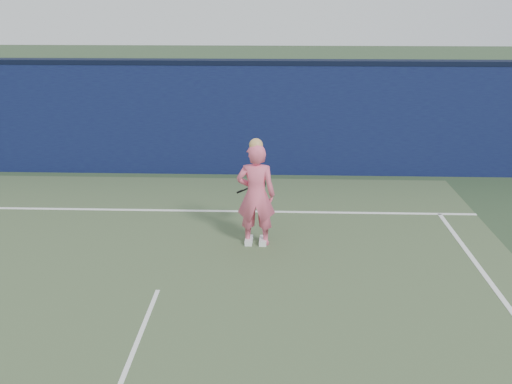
{
  "coord_description": "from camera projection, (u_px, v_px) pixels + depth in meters",
  "views": [
    {
      "loc": [
        1.63,
        -5.68,
        3.96
      ],
      "look_at": [
        1.34,
        2.6,
        0.93
      ],
      "focal_mm": 38.0,
      "sensor_mm": 36.0,
      "label": 1
    }
  ],
  "objects": [
    {
      "name": "player",
      "position": [
        256.0,
        195.0,
        8.84
      ],
      "size": [
        0.65,
        0.44,
        1.82
      ],
      "rotation": [
        0.0,
        0.0,
        3.1
      ],
      "color": "#F55F80",
      "rests_on": "ground"
    },
    {
      "name": "backstop_wall",
      "position": [
        204.0,
        120.0,
        12.41
      ],
      "size": [
        24.0,
        0.4,
        2.5
      ],
      "primitive_type": "cube",
      "color": "#0D103B",
      "rests_on": "ground"
    },
    {
      "name": "ground",
      "position": [
        141.0,
        332.0,
        6.74
      ],
      "size": [
        80.0,
        80.0,
        0.0
      ],
      "primitive_type": "plane",
      "color": "#293F27",
      "rests_on": "ground"
    },
    {
      "name": "racket",
      "position": [
        257.0,
        185.0,
        9.31
      ],
      "size": [
        0.51,
        0.24,
        0.29
      ],
      "rotation": [
        0.0,
        0.0,
        0.29
      ],
      "color": "black",
      "rests_on": "ground"
    },
    {
      "name": "court_lines",
      "position": [
        135.0,
        347.0,
        6.43
      ],
      "size": [
        11.0,
        12.04,
        0.01
      ],
      "color": "white",
      "rests_on": "court_surface"
    },
    {
      "name": "wall_cap",
      "position": [
        202.0,
        62.0,
        11.97
      ],
      "size": [
        24.0,
        0.42,
        0.1
      ],
      "primitive_type": "cube",
      "color": "black",
      "rests_on": "backstop_wall"
    }
  ]
}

